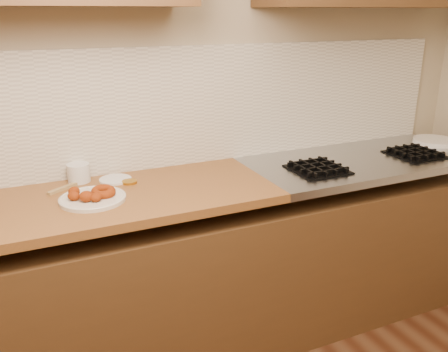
{
  "coord_description": "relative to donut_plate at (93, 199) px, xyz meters",
  "views": [
    {
      "loc": [
        -0.56,
        -0.26,
        1.66
      ],
      "look_at": [
        0.3,
        1.64,
        0.93
      ],
      "focal_mm": 38.0,
      "sensor_mm": 36.0,
      "label": 1
    }
  ],
  "objects": [
    {
      "name": "wall_back",
      "position": [
        0.3,
        0.34,
        0.44
      ],
      "size": [
        4.0,
        0.02,
        2.7
      ],
      "primitive_type": "cube",
      "color": "tan",
      "rests_on": "ground"
    },
    {
      "name": "base_cabinet",
      "position": [
        0.3,
        0.03,
        -0.52
      ],
      "size": [
        3.6,
        0.6,
        0.77
      ],
      "primitive_type": "cube",
      "color": "#4A2E17",
      "rests_on": "floor"
    },
    {
      "name": "butcher_block",
      "position": [
        -0.35,
        0.03,
        -0.03
      ],
      "size": [
        2.3,
        0.62,
        0.04
      ],
      "primitive_type": "cube",
      "color": "brown",
      "rests_on": "base_cabinet"
    },
    {
      "name": "stovetop",
      "position": [
        1.45,
        0.03,
        -0.03
      ],
      "size": [
        1.3,
        0.62,
        0.04
      ],
      "primitive_type": "cube",
      "color": "#9EA0A5",
      "rests_on": "base_cabinet"
    },
    {
      "name": "backsplash",
      "position": [
        0.3,
        0.33,
        0.29
      ],
      "size": [
        3.6,
        0.02,
        0.6
      ],
      "primitive_type": "cube",
      "color": "beige",
      "rests_on": "wall_back"
    },
    {
      "name": "burner_grates",
      "position": [
        1.43,
        -0.05,
        0.0
      ],
      "size": [
        0.91,
        0.26,
        0.03
      ],
      "color": "black",
      "rests_on": "stovetop"
    },
    {
      "name": "donut_plate",
      "position": [
        0.0,
        0.0,
        0.0
      ],
      "size": [
        0.28,
        0.28,
        0.02
      ],
      "primitive_type": "cylinder",
      "color": "beige",
      "rests_on": "butcher_block"
    },
    {
      "name": "ring_donut",
      "position": [
        0.05,
        -0.0,
        0.03
      ],
      "size": [
        0.14,
        0.14,
        0.05
      ],
      "primitive_type": "torus",
      "rotation": [
        0.1,
        0.0,
        0.5
      ],
      "color": "#832C06",
      "rests_on": "donut_plate"
    },
    {
      "name": "fried_dough_chunks",
      "position": [
        -0.04,
        -0.02,
        0.03
      ],
      "size": [
        0.14,
        0.14,
        0.05
      ],
      "color": "#832C06",
      "rests_on": "donut_plate"
    },
    {
      "name": "plastic_tub",
      "position": [
        -0.02,
        0.27,
        0.04
      ],
      "size": [
        0.12,
        0.12,
        0.09
      ],
      "primitive_type": "cylinder",
      "rotation": [
        0.0,
        0.0,
        -0.23
      ],
      "color": "silver",
      "rests_on": "butcher_block"
    },
    {
      "name": "tub_lid",
      "position": [
        0.14,
        0.21,
        -0.0
      ],
      "size": [
        0.19,
        0.19,
        0.01
      ],
      "primitive_type": "cylinder",
      "rotation": [
        0.0,
        0.0,
        0.34
      ],
      "color": "silver",
      "rests_on": "butcher_block"
    },
    {
      "name": "brass_jar_lid",
      "position": [
        0.19,
        0.15,
        -0.0
      ],
      "size": [
        0.08,
        0.08,
        0.01
      ],
      "primitive_type": "cylinder",
      "rotation": [
        0.0,
        0.0,
        -0.18
      ],
      "color": "#BE8B23",
      "rests_on": "butcher_block"
    },
    {
      "name": "wooden_utensil",
      "position": [
        -0.1,
        0.19,
        -0.0
      ],
      "size": [
        0.15,
        0.11,
        0.01
      ],
      "primitive_type": "cube",
      "rotation": [
        0.0,
        0.0,
        0.6
      ],
      "color": "olive",
      "rests_on": "butcher_block"
    },
    {
      "name": "plate_stack",
      "position": [
        2.05,
        0.09,
        0.0
      ],
      "size": [
        0.25,
        0.25,
        0.02
      ],
      "color": "silver",
      "rests_on": "stovetop"
    }
  ]
}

